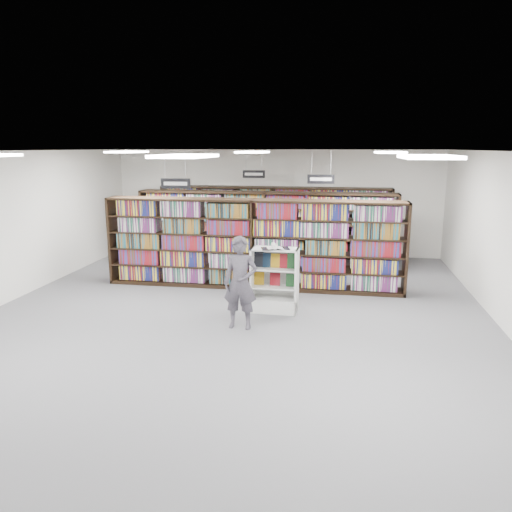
% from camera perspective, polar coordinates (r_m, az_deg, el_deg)
% --- Properties ---
extents(floor, '(12.00, 12.00, 0.00)m').
position_cam_1_polar(floor, '(10.05, -2.35, -6.68)').
color(floor, '#515156').
rests_on(floor, ground).
extents(ceiling, '(10.00, 12.00, 0.10)m').
position_cam_1_polar(ceiling, '(9.50, -2.52, 11.89)').
color(ceiling, white).
rests_on(ceiling, wall_back).
extents(wall_back, '(10.00, 0.10, 3.20)m').
position_cam_1_polar(wall_back, '(15.51, 2.22, 6.15)').
color(wall_back, white).
rests_on(wall_back, ground).
extents(wall_front, '(10.00, 0.10, 3.20)m').
position_cam_1_polar(wall_front, '(4.19, -20.18, -12.00)').
color(wall_front, white).
rests_on(wall_front, ground).
extents(wall_left, '(0.10, 12.00, 3.20)m').
position_cam_1_polar(wall_left, '(11.75, -27.06, 2.80)').
color(wall_left, white).
rests_on(wall_left, ground).
extents(wall_right, '(0.10, 12.00, 3.20)m').
position_cam_1_polar(wall_right, '(9.90, 27.17, 1.24)').
color(wall_right, white).
rests_on(wall_right, ground).
extents(bookshelf_row_near, '(7.00, 0.60, 2.10)m').
position_cam_1_polar(bookshelf_row_near, '(11.67, -0.36, 1.37)').
color(bookshelf_row_near, black).
rests_on(bookshelf_row_near, floor).
extents(bookshelf_row_mid, '(7.00, 0.60, 2.10)m').
position_cam_1_polar(bookshelf_row_mid, '(13.62, 1.11, 2.95)').
color(bookshelf_row_mid, black).
rests_on(bookshelf_row_mid, floor).
extents(bookshelf_row_far, '(7.00, 0.60, 2.10)m').
position_cam_1_polar(bookshelf_row_far, '(15.28, 2.06, 3.98)').
color(bookshelf_row_far, black).
rests_on(bookshelf_row_far, floor).
extents(aisle_sign_left, '(0.65, 0.02, 0.80)m').
position_cam_1_polar(aisle_sign_left, '(10.89, -9.18, 8.29)').
color(aisle_sign_left, '#B2B2B7').
rests_on(aisle_sign_left, ceiling).
extents(aisle_sign_right, '(0.65, 0.02, 0.80)m').
position_cam_1_polar(aisle_sign_right, '(12.32, 7.43, 8.80)').
color(aisle_sign_right, '#B2B2B7').
rests_on(aisle_sign_right, ceiling).
extents(aisle_sign_center, '(0.65, 0.02, 0.80)m').
position_cam_1_polar(aisle_sign_center, '(14.52, -0.25, 9.42)').
color(aisle_sign_center, '#B2B2B7').
rests_on(aisle_sign_center, ceiling).
extents(troffer_front_center, '(0.60, 1.20, 0.04)m').
position_cam_1_polar(troffer_front_center, '(6.60, -8.10, 11.24)').
color(troffer_front_center, white).
rests_on(troffer_front_center, ceiling).
extents(troffer_front_right, '(0.60, 1.20, 0.04)m').
position_cam_1_polar(troffer_front_right, '(6.37, 19.09, 10.66)').
color(troffer_front_right, white).
rests_on(troffer_front_right, ceiling).
extents(troffer_back_left, '(0.60, 1.20, 0.04)m').
position_cam_1_polar(troffer_back_left, '(12.34, -14.51, 11.44)').
color(troffer_back_left, white).
rests_on(troffer_back_left, ceiling).
extents(troffer_back_center, '(0.60, 1.20, 0.04)m').
position_cam_1_polar(troffer_back_center, '(11.46, -0.37, 11.78)').
color(troffer_back_center, white).
rests_on(troffer_back_center, ceiling).
extents(troffer_back_right, '(0.60, 1.20, 0.04)m').
position_cam_1_polar(troffer_back_right, '(11.33, 15.05, 11.37)').
color(troffer_back_right, white).
rests_on(troffer_back_right, ceiling).
extents(endcap_display, '(0.95, 0.50, 1.31)m').
position_cam_1_polar(endcap_display, '(10.13, 2.16, -3.82)').
color(endcap_display, white).
rests_on(endcap_display, floor).
extents(open_book, '(0.61, 0.45, 0.12)m').
position_cam_1_polar(open_book, '(9.82, 2.17, 1.01)').
color(open_book, black).
rests_on(open_book, endcap_display).
extents(shopper, '(0.63, 0.42, 1.71)m').
position_cam_1_polar(shopper, '(9.09, -1.80, -3.09)').
color(shopper, '#49454F').
rests_on(shopper, floor).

